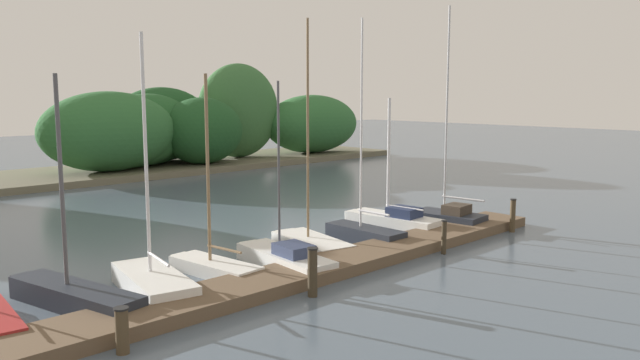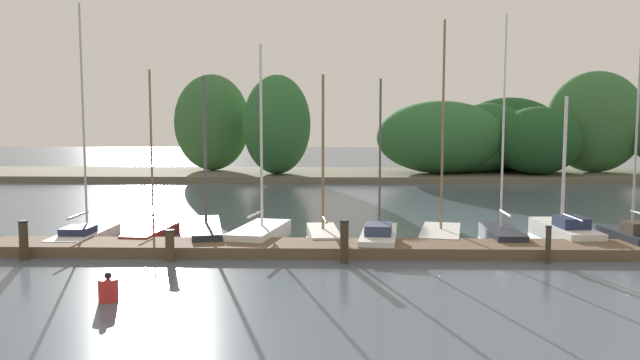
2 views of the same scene
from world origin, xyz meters
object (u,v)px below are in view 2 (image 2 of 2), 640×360
(mooring_piling_1, at_px, (170,245))
(channel_buoy_0, at_px, (108,290))
(sailboat_9, at_px, (634,236))
(mooring_piling_3, at_px, (548,244))
(sailboat_2, at_px, (206,230))
(sailboat_6, at_px, (441,231))
(sailboat_3, at_px, (261,232))
(sailboat_5, at_px, (379,236))
(sailboat_8, at_px, (564,230))
(mooring_piling_2, at_px, (344,241))
(mooring_piling_0, at_px, (24,240))
(sailboat_1, at_px, (153,232))
(sailboat_0, at_px, (85,233))
(sailboat_7, at_px, (501,233))
(sailboat_4, at_px, (323,232))

(mooring_piling_1, distance_m, channel_buoy_0, 4.25)
(sailboat_9, distance_m, mooring_piling_3, 4.29)
(sailboat_2, height_order, channel_buoy_0, sailboat_2)
(sailboat_6, bearing_deg, sailboat_3, 107.16)
(sailboat_5, bearing_deg, sailboat_2, 86.74)
(sailboat_8, height_order, mooring_piling_2, sailboat_8)
(sailboat_8, xyz_separation_m, mooring_piling_0, (-17.60, -3.60, 0.24))
(sailboat_3, xyz_separation_m, sailboat_6, (6.34, 0.63, -0.05))
(mooring_piling_3, bearing_deg, sailboat_6, 125.50)
(sailboat_1, bearing_deg, sailboat_3, -88.92)
(sailboat_0, xyz_separation_m, sailboat_7, (14.51, 0.03, 0.05))
(sailboat_3, relative_size, channel_buoy_0, 9.68)
(sailboat_1, relative_size, mooring_piling_3, 5.30)
(sailboat_4, height_order, sailboat_9, sailboat_9)
(sailboat_2, height_order, mooring_piling_3, sailboat_2)
(sailboat_7, relative_size, mooring_piling_2, 5.97)
(sailboat_7, xyz_separation_m, mooring_piling_1, (-10.73, -3.10, 0.14))
(mooring_piling_3, bearing_deg, mooring_piling_0, 179.91)
(mooring_piling_1, bearing_deg, mooring_piling_2, -0.83)
(sailboat_4, relative_size, channel_buoy_0, 8.26)
(sailboat_1, height_order, sailboat_3, sailboat_3)
(channel_buoy_0, bearing_deg, mooring_piling_1, 84.55)
(sailboat_6, relative_size, sailboat_8, 1.52)
(sailboat_1, height_order, sailboat_6, sailboat_6)
(sailboat_2, xyz_separation_m, sailboat_9, (14.56, -1.10, 0.07))
(sailboat_9, xyz_separation_m, mooring_piling_1, (-14.96, -2.42, 0.08))
(mooring_piling_0, bearing_deg, mooring_piling_3, -0.09)
(mooring_piling_3, bearing_deg, mooring_piling_2, -178.61)
(mooring_piling_1, height_order, mooring_piling_2, mooring_piling_2)
(sailboat_5, height_order, mooring_piling_0, sailboat_5)
(sailboat_2, bearing_deg, mooring_piling_2, -138.49)
(sailboat_6, bearing_deg, sailboat_2, 103.00)
(sailboat_6, bearing_deg, mooring_piling_2, 149.22)
(sailboat_4, bearing_deg, channel_buoy_0, 140.88)
(sailboat_2, relative_size, mooring_piling_0, 4.71)
(sailboat_7, distance_m, mooring_piling_1, 11.17)
(sailboat_8, height_order, mooring_piling_0, sailboat_8)
(sailboat_7, distance_m, sailboat_9, 4.29)
(sailboat_3, distance_m, sailboat_6, 6.37)
(sailboat_0, distance_m, sailboat_7, 14.51)
(sailboat_0, distance_m, sailboat_6, 12.55)
(mooring_piling_1, height_order, channel_buoy_0, mooring_piling_1)
(sailboat_1, relative_size, sailboat_6, 0.78)
(mooring_piling_0, bearing_deg, mooring_piling_2, -1.02)
(mooring_piling_2, xyz_separation_m, mooring_piling_3, (6.10, 0.15, -0.09))
(mooring_piling_2, bearing_deg, channel_buoy_0, -143.85)
(sailboat_4, bearing_deg, sailboat_0, 86.40)
(sailboat_5, relative_size, sailboat_7, 0.72)
(sailboat_0, relative_size, sailboat_1, 1.37)
(mooring_piling_0, bearing_deg, sailboat_5, 12.33)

